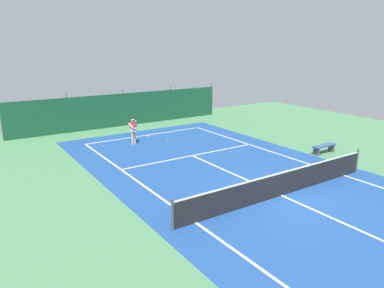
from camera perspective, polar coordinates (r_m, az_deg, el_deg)
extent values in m
plane|color=#4C8456|center=(14.77, 14.05, -7.99)|extent=(36.00, 36.00, 0.00)
cube|color=#1E478C|center=(14.77, 14.05, -7.98)|extent=(11.02, 26.60, 0.01)
cube|color=white|center=(23.95, -7.25, 1.40)|extent=(8.22, 0.10, 0.01)
cube|color=white|center=(12.28, 0.59, -12.44)|extent=(0.10, 23.80, 0.01)
cube|color=white|center=(17.85, 23.08, -4.63)|extent=(0.10, 23.80, 0.01)
cube|color=white|center=(19.34, 0.04, -1.87)|extent=(8.22, 0.10, 0.01)
cube|color=white|center=(14.76, 14.05, -7.96)|extent=(0.10, 12.80, 0.01)
cube|color=white|center=(23.82, -7.09, 1.33)|extent=(0.10, 0.30, 0.01)
cube|color=black|center=(14.59, 14.17, -6.28)|extent=(9.92, 0.03, 0.95)
cube|color=white|center=(14.42, 14.30, -4.43)|extent=(9.92, 0.04, 0.05)
cylinder|color=#47474C|center=(11.61, -3.15, -11.21)|extent=(0.10, 0.10, 1.10)
cylinder|color=#47474C|center=(18.42, 24.82, -2.46)|extent=(0.10, 0.10, 1.10)
cube|color=#14472D|center=(26.95, -10.80, 5.40)|extent=(16.22, 0.06, 2.40)
cylinder|color=#595B60|center=(25.06, -28.21, 3.45)|extent=(0.08, 0.08, 2.70)
cylinder|color=#595B60|center=(25.72, -19.23, 4.68)|extent=(0.08, 0.08, 2.70)
cylinder|color=#595B60|center=(26.98, -10.87, 5.73)|extent=(0.08, 0.08, 2.70)
cylinder|color=#595B60|center=(28.76, -3.37, 6.56)|extent=(0.08, 0.08, 2.70)
cylinder|color=#595B60|center=(30.97, 3.17, 7.20)|extent=(0.08, 0.08, 2.70)
cube|color=#234C1E|center=(27.61, -11.23, 4.24)|extent=(14.60, 0.70, 1.10)
cylinder|color=#D8AD8C|center=(21.88, -9.11, 1.07)|extent=(0.12, 0.12, 0.82)
cylinder|color=#D8AD8C|center=(21.74, -9.48, 0.97)|extent=(0.12, 0.12, 0.82)
cylinder|color=white|center=(21.70, -9.35, 2.28)|extent=(0.40, 0.40, 0.22)
cube|color=#D1384C|center=(21.65, -9.37, 2.79)|extent=(0.41, 0.32, 0.56)
sphere|color=#D8AD8C|center=(21.56, -9.42, 3.91)|extent=(0.22, 0.22, 0.22)
cylinder|color=black|center=(21.55, -9.43, 4.14)|extent=(0.23, 0.23, 0.04)
cylinder|color=#D8AD8C|center=(21.81, -8.95, 2.97)|extent=(0.09, 0.09, 0.58)
cylinder|color=#D8AD8C|center=(21.41, -9.58, 2.71)|extent=(0.27, 0.52, 0.41)
cylinder|color=black|center=(21.19, -9.09, 2.29)|extent=(0.13, 0.27, 0.13)
torus|color=teal|center=(21.14, -9.11, 2.87)|extent=(0.33, 0.23, 0.29)
sphere|color=#CCDB33|center=(20.05, 6.14, -1.26)|extent=(0.07, 0.07, 0.07)
sphere|color=#CCDB33|center=(22.24, -3.88, 0.47)|extent=(0.07, 0.07, 0.07)
sphere|color=#CCDB33|center=(25.63, 0.34, 2.51)|extent=(0.07, 0.07, 0.07)
cube|color=silver|center=(29.72, -10.10, 5.41)|extent=(2.35, 4.40, 0.80)
cube|color=#2D333D|center=(29.61, -10.16, 6.71)|extent=(1.77, 2.08, 0.56)
cylinder|color=black|center=(29.19, -7.22, 4.55)|extent=(0.30, 0.66, 0.64)
cylinder|color=black|center=(28.24, -10.24, 4.06)|extent=(0.30, 0.66, 0.64)
cylinder|color=black|center=(31.35, -9.91, 5.19)|extent=(0.30, 0.66, 0.64)
cylinder|color=black|center=(30.46, -12.80, 4.74)|extent=(0.30, 0.66, 0.64)
cube|color=#335184|center=(20.95, 20.36, -0.24)|extent=(1.60, 0.40, 0.08)
cube|color=#4C4C51|center=(20.50, 19.22, -1.11)|extent=(0.08, 0.36, 0.45)
cube|color=#4C4C51|center=(21.52, 21.34, -0.55)|extent=(0.08, 0.36, 0.45)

